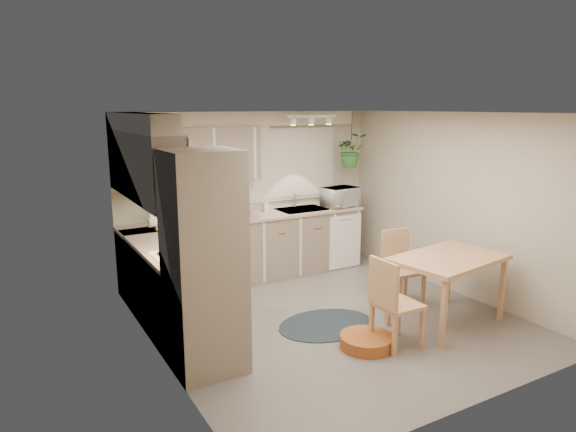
# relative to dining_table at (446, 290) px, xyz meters

# --- Properties ---
(floor) EXTENTS (4.20, 4.20, 0.00)m
(floor) POSITION_rel_dining_table_xyz_m (-1.11, 0.75, -0.40)
(floor) COLOR #615A55
(floor) RESTS_ON ground
(ceiling) EXTENTS (4.20, 4.20, 0.00)m
(ceiling) POSITION_rel_dining_table_xyz_m (-1.11, 0.75, 2.00)
(ceiling) COLOR white
(ceiling) RESTS_ON wall_back
(wall_back) EXTENTS (4.00, 0.04, 2.40)m
(wall_back) POSITION_rel_dining_table_xyz_m (-1.11, 2.85, 0.80)
(wall_back) COLOR #B4A994
(wall_back) RESTS_ON floor
(wall_front) EXTENTS (4.00, 0.04, 2.40)m
(wall_front) POSITION_rel_dining_table_xyz_m (-1.11, -1.35, 0.80)
(wall_front) COLOR #B4A994
(wall_front) RESTS_ON floor
(wall_left) EXTENTS (0.04, 4.20, 2.40)m
(wall_left) POSITION_rel_dining_table_xyz_m (-3.11, 0.75, 0.80)
(wall_left) COLOR #B4A994
(wall_left) RESTS_ON floor
(wall_right) EXTENTS (0.04, 4.20, 2.40)m
(wall_right) POSITION_rel_dining_table_xyz_m (0.89, 0.75, 0.80)
(wall_right) COLOR #B4A994
(wall_right) RESTS_ON floor
(base_cab_left) EXTENTS (0.60, 1.85, 0.90)m
(base_cab_left) POSITION_rel_dining_table_xyz_m (-2.81, 1.63, 0.05)
(base_cab_left) COLOR gray
(base_cab_left) RESTS_ON floor
(base_cab_back) EXTENTS (3.60, 0.60, 0.90)m
(base_cab_back) POSITION_rel_dining_table_xyz_m (-1.31, 2.55, 0.05)
(base_cab_back) COLOR gray
(base_cab_back) RESTS_ON floor
(counter_left) EXTENTS (0.64, 1.89, 0.04)m
(counter_left) POSITION_rel_dining_table_xyz_m (-2.80, 1.63, 0.52)
(counter_left) COLOR #C8AF92
(counter_left) RESTS_ON base_cab_left
(counter_back) EXTENTS (3.64, 0.64, 0.04)m
(counter_back) POSITION_rel_dining_table_xyz_m (-1.31, 2.54, 0.52)
(counter_back) COLOR #C8AF92
(counter_back) RESTS_ON base_cab_back
(oven_stack) EXTENTS (0.65, 0.65, 2.10)m
(oven_stack) POSITION_rel_dining_table_xyz_m (-2.78, 0.38, 0.65)
(oven_stack) COLOR gray
(oven_stack) RESTS_ON floor
(wall_oven_face) EXTENTS (0.02, 0.56, 0.58)m
(wall_oven_face) POSITION_rel_dining_table_xyz_m (-2.46, 0.38, 0.65)
(wall_oven_face) COLOR white
(wall_oven_face) RESTS_ON oven_stack
(upper_cab_left) EXTENTS (0.35, 2.00, 0.75)m
(upper_cab_left) POSITION_rel_dining_table_xyz_m (-2.93, 1.75, 1.42)
(upper_cab_left) COLOR gray
(upper_cab_left) RESTS_ON wall_left
(upper_cab_back) EXTENTS (2.00, 0.35, 0.75)m
(upper_cab_back) POSITION_rel_dining_table_xyz_m (-2.11, 2.68, 1.42)
(upper_cab_back) COLOR gray
(upper_cab_back) RESTS_ON wall_back
(soffit_left) EXTENTS (0.30, 2.00, 0.20)m
(soffit_left) POSITION_rel_dining_table_xyz_m (-2.96, 1.75, 1.90)
(soffit_left) COLOR #B4A994
(soffit_left) RESTS_ON wall_left
(soffit_back) EXTENTS (3.60, 0.30, 0.20)m
(soffit_back) POSITION_rel_dining_table_xyz_m (-1.31, 2.70, 1.90)
(soffit_back) COLOR #B4A994
(soffit_back) RESTS_ON wall_back
(cooktop) EXTENTS (0.52, 0.58, 0.02)m
(cooktop) POSITION_rel_dining_table_xyz_m (-2.79, 1.05, 0.54)
(cooktop) COLOR white
(cooktop) RESTS_ON counter_left
(range_hood) EXTENTS (0.40, 0.60, 0.14)m
(range_hood) POSITION_rel_dining_table_xyz_m (-2.81, 1.05, 1.00)
(range_hood) COLOR white
(range_hood) RESTS_ON upper_cab_left
(window_blinds) EXTENTS (1.40, 0.02, 1.00)m
(window_blinds) POSITION_rel_dining_table_xyz_m (-0.41, 2.82, 1.20)
(window_blinds) COLOR silver
(window_blinds) RESTS_ON wall_back
(window_frame) EXTENTS (1.50, 0.02, 1.10)m
(window_frame) POSITION_rel_dining_table_xyz_m (-0.41, 2.83, 1.20)
(window_frame) COLOR beige
(window_frame) RESTS_ON wall_back
(sink) EXTENTS (0.70, 0.48, 0.10)m
(sink) POSITION_rel_dining_table_xyz_m (-0.41, 2.55, 0.50)
(sink) COLOR #A8AAB0
(sink) RESTS_ON counter_back
(dishwasher_front) EXTENTS (0.58, 0.02, 0.83)m
(dishwasher_front) POSITION_rel_dining_table_xyz_m (0.19, 2.24, 0.02)
(dishwasher_front) COLOR white
(dishwasher_front) RESTS_ON base_cab_back
(track_light_bar) EXTENTS (0.80, 0.04, 0.04)m
(track_light_bar) POSITION_rel_dining_table_xyz_m (-0.41, 2.30, 1.93)
(track_light_bar) COLOR white
(track_light_bar) RESTS_ON ceiling
(wall_clock) EXTENTS (0.30, 0.03, 0.30)m
(wall_clock) POSITION_rel_dining_table_xyz_m (-0.96, 2.82, 1.78)
(wall_clock) COLOR #E4AB50
(wall_clock) RESTS_ON wall_back
(dining_table) EXTENTS (1.39, 1.04, 0.80)m
(dining_table) POSITION_rel_dining_table_xyz_m (0.00, 0.00, 0.00)
(dining_table) COLOR tan
(dining_table) RESTS_ON floor
(chair_left) EXTENTS (0.45, 0.45, 0.96)m
(chair_left) POSITION_rel_dining_table_xyz_m (-0.88, -0.16, 0.08)
(chair_left) COLOR tan
(chair_left) RESTS_ON floor
(chair_back) EXTENTS (0.48, 0.48, 0.94)m
(chair_back) POSITION_rel_dining_table_xyz_m (-0.03, 0.69, 0.07)
(chair_back) COLOR tan
(chair_back) RESTS_ON floor
(braided_rug) EXTENTS (1.18, 0.90, 0.01)m
(braided_rug) POSITION_rel_dining_table_xyz_m (-1.24, 0.62, -0.40)
(braided_rug) COLOR black
(braided_rug) RESTS_ON floor
(pet_bed) EXTENTS (0.62, 0.62, 0.13)m
(pet_bed) POSITION_rel_dining_table_xyz_m (-1.19, -0.05, -0.34)
(pet_bed) COLOR #A24820
(pet_bed) RESTS_ON floor
(microwave) EXTENTS (0.58, 0.38, 0.37)m
(microwave) POSITION_rel_dining_table_xyz_m (0.23, 2.45, 0.72)
(microwave) COLOR white
(microwave) RESTS_ON counter_back
(soap_bottle) EXTENTS (0.09, 0.18, 0.08)m
(soap_bottle) POSITION_rel_dining_table_xyz_m (-0.94, 2.70, 0.58)
(soap_bottle) COLOR white
(soap_bottle) RESTS_ON counter_back
(hanging_plant) EXTENTS (0.60, 0.64, 0.40)m
(hanging_plant) POSITION_rel_dining_table_xyz_m (0.42, 2.45, 1.35)
(hanging_plant) COLOR #2B6528
(hanging_plant) RESTS_ON ceiling
(coffee_maker) EXTENTS (0.17, 0.21, 0.30)m
(coffee_maker) POSITION_rel_dining_table_xyz_m (-2.34, 2.55, 0.69)
(coffee_maker) COLOR black
(coffee_maker) RESTS_ON counter_back
(toaster) EXTENTS (0.27, 0.16, 0.16)m
(toaster) POSITION_rel_dining_table_xyz_m (-1.75, 2.57, 0.62)
(toaster) COLOR #A8AAB0
(toaster) RESTS_ON counter_back
(knife_block) EXTENTS (0.11, 0.11, 0.22)m
(knife_block) POSITION_rel_dining_table_xyz_m (-1.58, 2.60, 0.65)
(knife_block) COLOR tan
(knife_block) RESTS_ON counter_back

